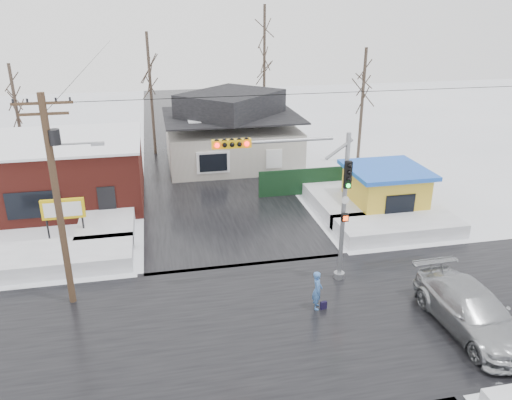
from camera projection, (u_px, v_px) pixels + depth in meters
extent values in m
plane|color=white|center=(271.00, 326.00, 19.98)|extent=(120.00, 120.00, 0.00)
cube|color=black|center=(271.00, 326.00, 19.97)|extent=(10.00, 120.00, 0.02)
cube|color=black|center=(271.00, 326.00, 19.97)|extent=(120.00, 10.00, 0.02)
cube|color=white|center=(60.00, 258.00, 24.49)|extent=(7.00, 3.00, 0.80)
cube|color=white|center=(398.00, 227.00, 27.92)|extent=(7.00, 3.00, 0.80)
cube|color=white|center=(109.00, 215.00, 29.42)|extent=(3.00, 8.00, 0.80)
cube|color=white|center=(333.00, 198.00, 32.09)|extent=(3.00, 8.00, 0.80)
cylinder|color=gray|center=(344.00, 210.00, 22.19)|extent=(0.20, 0.20, 7.00)
cylinder|color=gray|center=(339.00, 275.00, 23.42)|extent=(0.50, 0.50, 0.30)
cylinder|color=gray|center=(280.00, 141.00, 20.40)|extent=(4.60, 0.14, 0.14)
cube|color=gold|center=(231.00, 144.00, 20.02)|extent=(1.60, 0.28, 0.35)
sphere|color=#FF0C0C|center=(217.00, 145.00, 19.76)|extent=(0.20, 0.20, 0.20)
sphere|color=#FF0C0C|center=(247.00, 144.00, 19.99)|extent=(0.20, 0.20, 0.20)
cube|color=black|center=(348.00, 175.00, 21.38)|extent=(0.30, 0.22, 1.20)
sphere|color=#0CE533|center=(348.00, 186.00, 21.42)|extent=(0.18, 0.18, 0.18)
cube|color=black|center=(345.00, 217.00, 22.11)|extent=(0.30, 0.20, 0.35)
cylinder|color=#382619|center=(58.00, 205.00, 19.98)|extent=(0.28, 0.28, 9.00)
cube|color=#382619|center=(42.00, 103.00, 18.48)|extent=(2.20, 0.10, 0.10)
cube|color=#382619|center=(44.00, 114.00, 18.62)|extent=(1.80, 0.10, 0.10)
cylinder|color=black|center=(54.00, 137.00, 19.00)|extent=(0.44, 0.44, 0.60)
cylinder|color=gray|center=(73.00, 144.00, 19.24)|extent=(1.80, 0.08, 0.08)
cube|color=gray|center=(98.00, 144.00, 19.43)|extent=(0.50, 0.22, 0.12)
cube|color=maroon|center=(45.00, 173.00, 31.71)|extent=(12.00, 8.00, 4.00)
cube|color=white|center=(40.00, 142.00, 30.96)|extent=(12.20, 8.20, 0.15)
cube|color=black|center=(34.00, 205.00, 28.27)|extent=(3.00, 0.08, 1.60)
cube|color=black|center=(107.00, 204.00, 29.14)|extent=(1.00, 0.08, 2.20)
cylinder|color=black|center=(48.00, 229.00, 26.41)|extent=(0.10, 0.10, 1.80)
cylinder|color=black|center=(83.00, 226.00, 26.75)|extent=(0.10, 0.10, 1.80)
cube|color=gold|center=(63.00, 209.00, 26.17)|extent=(2.20, 0.18, 1.10)
cube|color=white|center=(63.00, 210.00, 26.07)|extent=(1.90, 0.02, 0.80)
cube|color=beige|center=(232.00, 145.00, 39.83)|extent=(10.00, 8.00, 3.00)
cube|color=black|center=(231.00, 115.00, 38.95)|extent=(10.40, 8.40, 0.12)
pyramid|color=black|center=(231.00, 103.00, 38.60)|extent=(9.00, 7.00, 1.80)
cube|color=maroon|center=(268.00, 99.00, 40.10)|extent=(0.70, 0.70, 1.40)
cube|color=white|center=(213.00, 162.00, 35.80)|extent=(2.40, 0.12, 1.60)
cube|color=gold|center=(385.00, 192.00, 30.41)|extent=(4.00, 4.00, 2.60)
cube|color=blue|center=(387.00, 170.00, 29.88)|extent=(4.60, 4.60, 0.25)
cube|color=black|center=(400.00, 205.00, 28.57)|extent=(1.80, 0.06, 1.20)
cube|color=black|center=(317.00, 181.00, 33.63)|extent=(8.00, 0.12, 1.80)
cylinder|color=#332821|center=(151.00, 95.00, 41.04)|extent=(0.24, 0.24, 10.00)
cylinder|color=#332821|center=(264.00, 76.00, 44.40)|extent=(0.24, 0.24, 12.00)
cylinder|color=#332821|center=(362.00, 107.00, 38.82)|extent=(0.24, 0.24, 9.00)
cylinder|color=#332821|center=(18.00, 118.00, 37.68)|extent=(0.24, 0.24, 8.00)
imported|color=#3D69AB|center=(317.00, 290.00, 20.86)|extent=(0.57, 0.72, 1.72)
imported|color=#9FA2A6|center=(472.00, 311.00, 19.51)|extent=(2.54, 5.92, 1.70)
cube|color=black|center=(323.00, 306.00, 21.02)|extent=(0.30, 0.17, 0.35)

